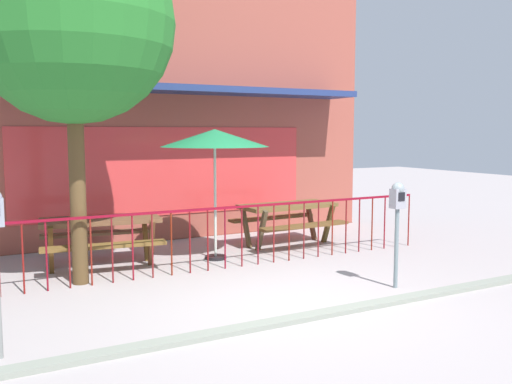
# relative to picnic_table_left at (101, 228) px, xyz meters

# --- Properties ---
(ground) EXTENTS (40.00, 40.00, 0.00)m
(ground) POSITION_rel_picnic_table_left_xyz_m (1.66, -2.93, -0.61)
(ground) COLOR #A49A9A
(pub_storefront) EXTENTS (8.93, 1.47, 5.05)m
(pub_storefront) POSITION_rel_picnic_table_left_xyz_m (1.66, 1.81, 1.91)
(pub_storefront) COLOR brown
(pub_storefront) RESTS_ON ground
(patio_fence_front) EXTENTS (7.52, 0.04, 0.97)m
(patio_fence_front) POSITION_rel_picnic_table_left_xyz_m (1.66, -1.02, 0.05)
(patio_fence_front) COLOR maroon
(patio_fence_front) RESTS_ON ground
(picnic_table_left) EXTENTS (1.95, 1.57, 0.79)m
(picnic_table_left) POSITION_rel_picnic_table_left_xyz_m (0.00, 0.00, 0.00)
(picnic_table_left) COLOR brown
(picnic_table_left) RESTS_ON ground
(picnic_table_right) EXTENTS (1.86, 1.44, 0.79)m
(picnic_table_right) POSITION_rel_picnic_table_left_xyz_m (3.46, 0.10, 0.00)
(picnic_table_right) COLOR brown
(picnic_table_right) RESTS_ON ground
(patio_umbrella) EXTENTS (1.77, 1.77, 2.15)m
(patio_umbrella) POSITION_rel_picnic_table_left_xyz_m (1.80, -0.34, 1.38)
(patio_umbrella) COLOR black
(patio_umbrella) RESTS_ON ground
(parking_meter_near) EXTENTS (0.18, 0.17, 1.44)m
(parking_meter_near) POSITION_rel_picnic_table_left_xyz_m (3.27, -3.06, 0.50)
(parking_meter_near) COLOR slate
(parking_meter_near) RESTS_ON ground
(street_tree) EXTENTS (2.75, 2.75, 4.95)m
(street_tree) POSITION_rel_picnic_table_left_xyz_m (-0.47, -0.84, 2.95)
(street_tree) COLOR #523C21
(street_tree) RESTS_ON ground
(curb_edge) EXTENTS (12.50, 0.20, 0.11)m
(curb_edge) POSITION_rel_picnic_table_left_xyz_m (1.66, -3.57, -0.61)
(curb_edge) COLOR gray
(curb_edge) RESTS_ON ground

